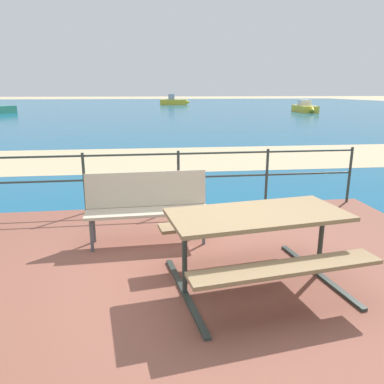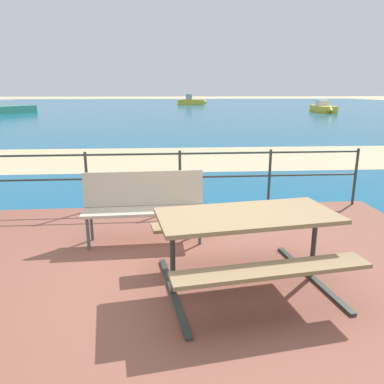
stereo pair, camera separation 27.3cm
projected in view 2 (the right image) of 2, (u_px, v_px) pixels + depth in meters
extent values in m
plane|color=tan|center=(193.00, 287.00, 3.80)|extent=(240.00, 240.00, 0.00)
cube|color=brown|center=(193.00, 284.00, 3.79)|extent=(6.40, 5.20, 0.06)
cube|color=#145B84|center=(163.00, 108.00, 42.24)|extent=(90.00, 90.00, 0.01)
cube|color=tan|center=(171.00, 158.00, 10.96)|extent=(54.05, 4.82, 0.01)
cube|color=#8C704C|center=(248.00, 216.00, 3.52)|extent=(1.78, 1.00, 0.04)
cube|color=#8C704C|center=(272.00, 270.00, 3.04)|extent=(1.71, 0.50, 0.04)
cube|color=#8C704C|center=(228.00, 222.00, 4.14)|extent=(1.71, 0.50, 0.04)
cylinder|color=#2D3833|center=(173.00, 259.00, 3.46)|extent=(0.06, 0.06, 0.74)
cube|color=#2D3833|center=(173.00, 293.00, 3.55)|extent=(0.26, 1.42, 0.03)
cylinder|color=#2D3833|center=(314.00, 245.00, 3.77)|extent=(0.06, 0.06, 0.74)
cube|color=#2D3833|center=(311.00, 276.00, 3.86)|extent=(0.26, 1.42, 0.03)
cube|color=#BCAD93|center=(144.00, 211.00, 4.66)|extent=(1.54, 0.45, 0.04)
cube|color=#BCAD93|center=(144.00, 188.00, 4.77)|extent=(1.53, 0.12, 0.44)
cylinder|color=#4C5156|center=(88.00, 233.00, 4.50)|extent=(0.04, 0.04, 0.42)
cylinder|color=#4C5156|center=(92.00, 225.00, 4.79)|extent=(0.04, 0.04, 0.42)
cylinder|color=#4C5156|center=(200.00, 228.00, 4.65)|extent=(0.04, 0.04, 0.42)
cylinder|color=#4C5156|center=(197.00, 220.00, 4.94)|extent=(0.04, 0.04, 0.42)
cylinder|color=#2D3833|center=(87.00, 182.00, 5.88)|extent=(0.04, 0.04, 0.96)
cylinder|color=#2D3833|center=(180.00, 180.00, 6.00)|extent=(0.04, 0.04, 0.96)
cylinder|color=#2D3833|center=(269.00, 178.00, 6.12)|extent=(0.04, 0.04, 0.96)
cylinder|color=#2D3833|center=(355.00, 177.00, 6.23)|extent=(0.04, 0.04, 0.96)
cylinder|color=#2D3833|center=(180.00, 154.00, 5.88)|extent=(5.90, 0.03, 0.03)
cylinder|color=#2D3833|center=(180.00, 177.00, 5.98)|extent=(5.90, 0.03, 0.03)
cube|color=#338466|center=(8.00, 110.00, 31.82)|extent=(3.86, 4.56, 0.62)
cube|color=silver|center=(4.00, 103.00, 31.38)|extent=(1.75, 1.87, 0.52)
cone|color=#338466|center=(35.00, 109.00, 33.94)|extent=(0.75, 0.74, 0.56)
cube|color=yellow|center=(191.00, 102.00, 51.19)|extent=(3.77, 1.91, 0.70)
cube|color=#A5A8AD|center=(189.00, 97.00, 51.01)|extent=(0.98, 1.25, 0.72)
cone|color=yellow|center=(206.00, 102.00, 51.10)|extent=(0.57, 0.69, 0.63)
cube|color=yellow|center=(323.00, 109.00, 33.69)|extent=(1.86, 4.27, 0.58)
cube|color=silver|center=(323.00, 103.00, 33.85)|extent=(1.09, 1.40, 0.50)
cone|color=yellow|center=(331.00, 110.00, 31.46)|extent=(0.58, 0.56, 0.52)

